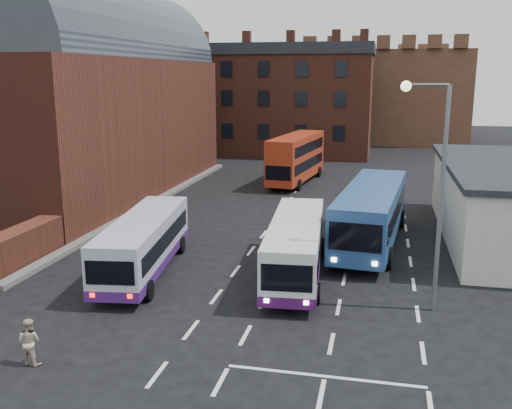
% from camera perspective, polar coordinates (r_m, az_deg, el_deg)
% --- Properties ---
extents(ground, '(180.00, 180.00, 0.00)m').
position_cam_1_polar(ground, '(21.67, -5.82, -11.49)').
color(ground, black).
extents(railway_station, '(12.00, 28.00, 16.00)m').
position_cam_1_polar(railway_station, '(45.34, -16.65, 10.71)').
color(railway_station, '#602B1E').
rests_on(railway_station, ground).
extents(brick_terrace, '(22.00, 10.00, 11.00)m').
position_cam_1_polar(brick_terrace, '(65.97, 1.67, 9.88)').
color(brick_terrace, brown).
rests_on(brick_terrace, ground).
extents(castle_keep, '(22.00, 22.00, 12.00)m').
position_cam_1_polar(castle_keep, '(84.77, 12.42, 10.59)').
color(castle_keep, brown).
rests_on(castle_keep, ground).
extents(bus_white_outbound, '(3.41, 9.64, 2.57)m').
position_cam_1_polar(bus_white_outbound, '(26.58, -11.14, -3.54)').
color(bus_white_outbound, '#B7B2CD').
rests_on(bus_white_outbound, ground).
extents(bus_white_inbound, '(2.96, 9.65, 2.59)m').
position_cam_1_polar(bus_white_inbound, '(25.59, 4.00, -3.94)').
color(bus_white_inbound, silver).
rests_on(bus_white_inbound, ground).
extents(bus_blue, '(3.82, 11.81, 3.16)m').
position_cam_1_polar(bus_blue, '(30.80, 11.48, -0.62)').
color(bus_blue, navy).
rests_on(bus_blue, ground).
extents(bus_red_double, '(3.55, 10.21, 4.00)m').
position_cam_1_polar(bus_red_double, '(47.88, 4.05, 4.67)').
color(bus_red_double, '#A42E15').
rests_on(bus_red_double, ground).
extents(street_lamp, '(1.78, 0.39, 8.70)m').
position_cam_1_polar(street_lamp, '(21.99, 17.40, 2.68)').
color(street_lamp, slate).
rests_on(street_lamp, ground).
extents(pedestrian_beige, '(0.79, 0.64, 1.52)m').
position_cam_1_polar(pedestrian_beige, '(19.65, -21.73, -12.62)').
color(pedestrian_beige, '#BAA88E').
rests_on(pedestrian_beige, ground).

